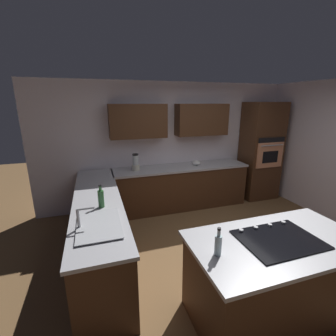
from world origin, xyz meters
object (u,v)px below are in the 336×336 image
at_px(blender, 136,163).
at_px(dish_soap_bottle, 101,198).
at_px(cooktop, 278,239).
at_px(mixing_bowl, 196,163).
at_px(wall_oven, 261,151).
at_px(oil_bottle, 218,244).
at_px(sink_unit, 98,224).

xyz_separation_m(blender, dish_soap_bottle, (0.72, 1.53, -0.02)).
bearing_deg(cooktop, mixing_bowl, -98.19).
xyz_separation_m(wall_oven, blender, (2.90, -0.03, -0.06)).
bearing_deg(oil_bottle, sink_unit, -40.27).
bearing_deg(oil_bottle, mixing_bowl, -110.97).
relative_size(sink_unit, cooktop, 0.92).
distance_m(wall_oven, oil_bottle, 3.89).
bearing_deg(oil_bottle, dish_soap_bottle, -54.78).
height_order(sink_unit, oil_bottle, oil_bottle).
bearing_deg(blender, dish_soap_bottle, 64.74).
bearing_deg(sink_unit, oil_bottle, 139.73).
distance_m(sink_unit, dish_soap_bottle, 0.49).
height_order(sink_unit, cooktop, sink_unit).
height_order(wall_oven, dish_soap_bottle, wall_oven).
xyz_separation_m(blender, mixing_bowl, (-1.30, -0.00, -0.09)).
distance_m(cooktop, oil_bottle, 0.69).
bearing_deg(dish_soap_bottle, sink_unit, 83.05).
relative_size(sink_unit, mixing_bowl, 3.96).
xyz_separation_m(mixing_bowl, oil_bottle, (1.09, 2.84, 0.06)).
distance_m(wall_oven, mixing_bowl, 1.61).
distance_m(sink_unit, cooktop, 1.86).
bearing_deg(blender, mixing_bowl, -180.00).
bearing_deg(dish_soap_bottle, wall_oven, -157.54).
bearing_deg(mixing_bowl, dish_soap_bottle, 37.06).
bearing_deg(cooktop, oil_bottle, 2.00).
distance_m(mixing_bowl, oil_bottle, 3.05).
height_order(cooktop, blender, blender).
bearing_deg(sink_unit, wall_oven, -151.75).
relative_size(dish_soap_bottle, oil_bottle, 1.14).
height_order(sink_unit, blender, blender).
bearing_deg(oil_bottle, wall_oven, -133.70).
distance_m(sink_unit, oil_bottle, 1.30).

